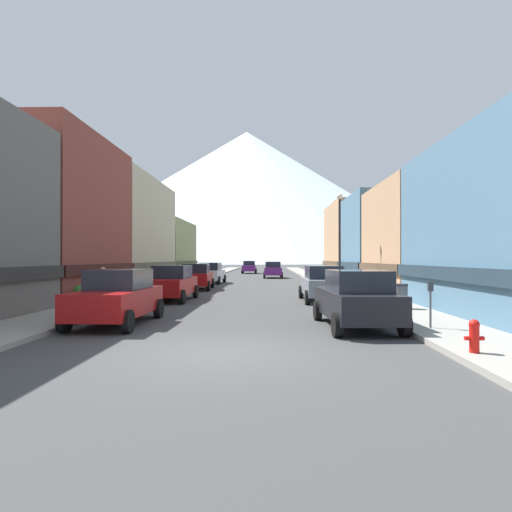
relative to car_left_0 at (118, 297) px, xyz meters
The scene contains 25 objects.
ground_plane 5.71m from the car_left_0, 47.64° to the right, with size 400.00×400.00×0.00m, color #3D3D3D.
sidewalk_left 30.94m from the car_left_0, 94.54° to the left, with size 2.50×100.00×0.15m, color gray.
sidewalk_right 32.44m from the car_left_0, 71.95° to the left, with size 2.50×100.00×0.15m, color gray.
storefront_left_1 11.78m from the car_left_0, 131.02° to the left, with size 7.78×9.24×8.49m.
storefront_left_2 21.53m from the car_left_0, 112.83° to the left, with size 9.44×12.73×8.25m.
storefront_left_3 33.31m from the car_left_0, 105.15° to the left, with size 10.28×11.61×6.06m.
storefront_right_1 20.15m from the car_left_0, 35.84° to the left, with size 10.18×8.81×6.48m.
storefront_right_2 26.55m from the car_left_0, 53.02° to the left, with size 9.50×9.04×7.10m.
storefront_right_3 34.48m from the car_left_0, 65.22° to the left, with size 6.51×10.51×7.73m.
car_left_0 is the anchor object (origin of this frame).
car_left_1 7.91m from the car_left_0, 90.00° to the left, with size 2.15×4.44×1.78m.
car_left_2 15.68m from the car_left_0, 89.99° to the left, with size 2.23×4.48×1.78m.
car_left_3 22.99m from the car_left_0, 90.01° to the left, with size 2.23×4.48×1.78m.
car_right_0 7.62m from the car_left_0, ahead, with size 2.25×4.48×1.78m.
car_right_1 10.82m from the car_left_0, 45.39° to the left, with size 2.12×4.43×1.78m.
car_driving_0 47.73m from the car_left_0, 87.36° to the left, with size 2.06×4.40×1.78m.
car_driving_1 33.87m from the car_left_0, 80.83° to the left, with size 2.06×4.40×1.78m.
fire_hydrant_near 10.38m from the car_left_0, 26.91° to the right, with size 0.40×0.22×0.70m.
parking_meter_near 9.65m from the car_left_0, ahead, with size 0.14×0.10×1.33m.
trash_bin_right 10.73m from the car_left_0, 18.85° to the left, with size 0.59×0.59×0.98m.
potted_plant_0 5.44m from the car_left_0, 126.13° to the left, with size 0.49×0.49×0.84m.
potted_plant_1 10.75m from the car_left_0, 107.32° to the left, with size 0.75×0.75×1.12m.
pedestrian_0 5.69m from the car_left_0, 115.50° to the left, with size 0.36×0.36×1.61m.
streetlamp_right 15.43m from the car_left_0, 52.76° to the left, with size 0.36×0.36×5.86m.
mountain_backdrop 258.98m from the car_left_0, 91.89° to the left, with size 245.51×245.51×80.49m, color silver.
Camera 1 is at (1.10, -9.88, 2.15)m, focal length 30.66 mm.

